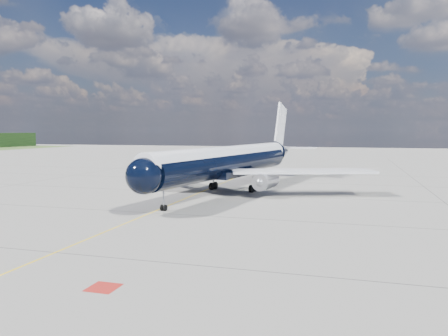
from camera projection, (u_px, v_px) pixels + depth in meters
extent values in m
plane|color=gray|center=(211.00, 188.00, 63.41)|extent=(320.00, 320.00, 0.00)
cube|color=yellow|center=(200.00, 193.00, 58.62)|extent=(0.16, 160.00, 0.01)
cube|color=maroon|center=(103.00, 288.00, 23.24)|extent=(1.60, 1.60, 0.01)
cylinder|color=black|center=(228.00, 163.00, 58.91)|extent=(9.78, 35.90, 3.58)
sphere|color=black|center=(144.00, 176.00, 42.05)|extent=(4.15, 4.15, 3.58)
cone|color=black|center=(281.00, 152.00, 78.68)|extent=(4.68, 7.12, 3.58)
cylinder|color=white|center=(228.00, 156.00, 58.84)|extent=(9.33, 37.62, 2.79)
cube|color=black|center=(143.00, 171.00, 41.84)|extent=(2.43, 1.51, 0.52)
cube|color=white|center=(172.00, 166.00, 64.60)|extent=(17.16, 14.87, 0.30)
cube|color=white|center=(303.00, 171.00, 55.91)|extent=(18.67, 10.06, 0.30)
cube|color=black|center=(228.00, 173.00, 59.03)|extent=(5.54, 9.97, 0.94)
cylinder|color=silver|center=(182.00, 176.00, 60.08)|extent=(2.84, 4.64, 2.11)
cylinder|color=silver|center=(266.00, 181.00, 54.70)|extent=(2.84, 4.64, 2.11)
sphere|color=gray|center=(175.00, 178.00, 58.31)|extent=(1.20, 1.20, 1.04)
sphere|color=gray|center=(260.00, 183.00, 52.93)|extent=(1.20, 1.20, 1.04)
cube|color=white|center=(183.00, 171.00, 60.19)|extent=(0.73, 3.01, 1.04)
cube|color=white|center=(266.00, 175.00, 54.81)|extent=(0.73, 3.01, 1.04)
cube|color=white|center=(281.00, 125.00, 77.84)|extent=(1.34, 5.94, 8.04)
cube|color=white|center=(281.00, 147.00, 78.61)|extent=(12.59, 5.11, 0.21)
cylinder|color=gray|center=(164.00, 200.00, 45.24)|extent=(0.20, 0.20, 1.98)
cylinder|color=black|center=(162.00, 208.00, 45.40)|extent=(0.28, 0.68, 0.66)
cylinder|color=black|center=(165.00, 208.00, 45.23)|extent=(0.28, 0.68, 0.66)
cylinder|color=gray|center=(213.00, 180.00, 61.73)|extent=(0.28, 0.28, 1.79)
cylinder|color=gray|center=(253.00, 183.00, 59.09)|extent=(0.28, 0.28, 1.79)
cylinder|color=black|center=(212.00, 186.00, 61.34)|extent=(0.60, 1.10, 1.04)
cylinder|color=black|center=(215.00, 185.00, 62.26)|extent=(0.60, 1.10, 1.04)
cylinder|color=black|center=(251.00, 189.00, 58.69)|extent=(0.60, 1.10, 1.04)
cylinder|color=black|center=(254.00, 188.00, 59.61)|extent=(0.60, 1.10, 1.04)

